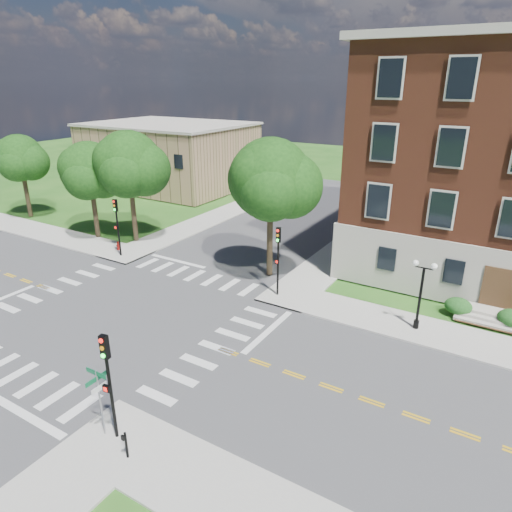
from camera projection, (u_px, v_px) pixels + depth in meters
The scene contains 19 objects.
ground at pixel (123, 315), 28.71m from camera, with size 160.00×160.00×0.00m, color #215417.
road_ew at pixel (123, 315), 28.71m from camera, with size 90.00×12.00×0.01m, color #3D3D3F.
road_ns at pixel (123, 315), 28.71m from camera, with size 12.00×90.00×0.01m, color #3D3D3F.
sidewalk_ne at pixel (429, 280), 33.56m from camera, with size 34.00×34.00×0.12m.
sidewalk_nw at pixel (128, 218), 48.34m from camera, with size 34.00×34.00×0.12m.
crosswalk_east at pixel (216, 348), 25.25m from camera, with size 2.20×10.20×0.02m, color silver, non-canonical shape.
stop_bar_east at pixel (268, 331), 26.87m from camera, with size 0.40×5.50×0.00m, color silver.
secondary_building at pixel (170, 155), 61.66m from camera, with size 20.40×15.40×8.30m.
tree_a at pixel (20, 158), 46.64m from camera, with size 4.71×4.71×8.57m.
tree_b at pixel (90, 171), 40.40m from camera, with size 5.11×5.11×8.74m.
tree_c at pixel (129, 164), 39.11m from camera, with size 5.76×5.76×9.79m.
tree_d at pixel (270, 180), 31.78m from camera, with size 5.79×5.79×10.13m.
traffic_signal_se at pixel (108, 374), 17.74m from camera, with size 0.35×0.40×4.80m.
traffic_signal_ne at pixel (278, 253), 30.08m from camera, with size 0.38×0.46×4.80m.
traffic_signal_nw at pixel (117, 220), 36.95m from camera, with size 0.33×0.37×4.80m.
twin_lamp_west at pixel (421, 291), 26.16m from camera, with size 1.36×0.36×4.23m.
street_sign_pole at pixel (99, 390), 18.19m from camera, with size 1.10×1.10×3.10m.
push_button_post at pixel (126, 444), 17.56m from camera, with size 0.14×0.21×1.20m.
fire_hydrant at pixel (118, 246), 39.25m from camera, with size 0.35×0.35×0.75m.
Camera 1 is at (20.27, -17.41, 13.94)m, focal length 32.00 mm.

